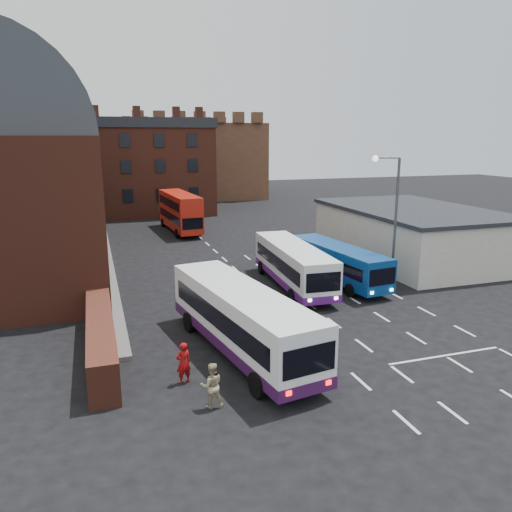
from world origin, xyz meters
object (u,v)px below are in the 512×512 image
object	(u,v)px
bus_blue	(338,261)
street_lamp	(391,210)
bus_white_inbound	(293,262)
bus_red_double	(180,211)
pedestrian_red	(183,363)
bus_white_outbound	(241,316)
pedestrian_beige	(212,385)

from	to	relation	value
bus_blue	street_lamp	xyz separation A→B (m)	(2.54, -2.24, 3.76)
bus_white_inbound	bus_blue	size ratio (longest dim) A/B	1.09
bus_red_double	pedestrian_red	size ratio (longest dim) A/B	5.83
bus_white_outbound	bus_white_inbound	world-z (taller)	bus_white_outbound
pedestrian_red	pedestrian_beige	distance (m)	2.31
street_lamp	bus_red_double	bearing A→B (deg)	111.22
bus_white_outbound	bus_white_inbound	xyz separation A→B (m)	(6.35, 9.07, -0.13)
bus_white_outbound	pedestrian_beige	xyz separation A→B (m)	(-2.46, -4.35, -0.94)
bus_white_inbound	bus_white_outbound	bearing A→B (deg)	58.33
bus_blue	bus_red_double	size ratio (longest dim) A/B	0.94
bus_red_double	pedestrian_red	bearing A→B (deg)	76.53
bus_white_inbound	pedestrian_beige	distance (m)	16.07
bus_red_double	street_lamp	world-z (taller)	street_lamp
bus_red_double	street_lamp	xyz separation A→B (m)	(9.63, -24.81, 3.12)
street_lamp	pedestrian_beige	distance (m)	18.94
bus_white_inbound	bus_red_double	world-z (taller)	bus_red_double
bus_blue	bus_red_double	world-z (taller)	bus_red_double
bus_red_double	pedestrian_red	xyz separation A→B (m)	(-5.72, -33.71, -1.29)
pedestrian_beige	bus_white_outbound	bearing A→B (deg)	-113.07
pedestrian_beige	bus_white_inbound	bearing A→B (deg)	-116.82
pedestrian_beige	bus_blue	bearing A→B (deg)	-125.81
bus_white_inbound	pedestrian_red	distance (m)	14.70
bus_red_double	street_lamp	distance (m)	26.79
bus_white_inbound	pedestrian_beige	xyz separation A→B (m)	(-8.81, -13.42, -0.81)
bus_white_outbound	bus_blue	xyz separation A→B (m)	(9.68, 9.01, -0.29)
bus_blue	bus_white_outbound	bearing A→B (deg)	36.46
street_lamp	pedestrian_beige	size ratio (longest dim) A/B	4.94
bus_blue	pedestrian_beige	xyz separation A→B (m)	(-12.14, -13.35, -0.65)
pedestrian_red	pedestrian_beige	world-z (taller)	pedestrian_red
bus_red_double	pedestrian_beige	distance (m)	36.30
bus_white_outbound	pedestrian_red	distance (m)	3.90
bus_blue	bus_red_double	xyz separation A→B (m)	(-7.09, 22.57, 0.64)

